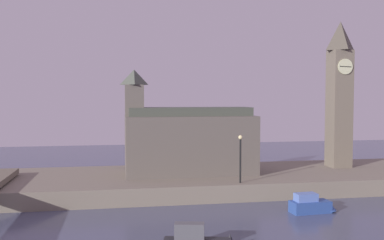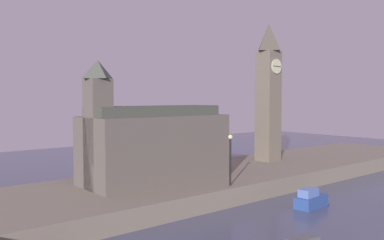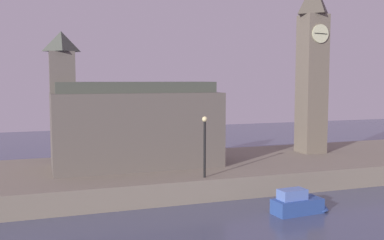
{
  "view_description": "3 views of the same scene",
  "coord_description": "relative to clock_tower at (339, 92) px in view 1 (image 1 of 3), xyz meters",
  "views": [
    {
      "loc": [
        -11.27,
        -20.36,
        8.81
      ],
      "look_at": [
        -5.08,
        15.04,
        6.89
      ],
      "focal_mm": 40.47,
      "sensor_mm": 36.0,
      "label": 1
    },
    {
      "loc": [
        -24.43,
        -8.25,
        8.53
      ],
      "look_at": [
        -3.56,
        16.48,
        6.77
      ],
      "focal_mm": 38.86,
      "sensor_mm": 36.0,
      "label": 2
    },
    {
      "loc": [
        -11.19,
        -12.37,
        7.99
      ],
      "look_at": [
        -1.61,
        15.48,
        5.3
      ],
      "focal_mm": 41.57,
      "sensor_mm": 36.0,
      "label": 3
    }
  ],
  "objects": [
    {
      "name": "far_embankment",
      "position": [
        -11.62,
        -1.38,
        -8.55
      ],
      "size": [
        70.0,
        12.0,
        1.5
      ],
      "primitive_type": "cube",
      "color": "slate",
      "rests_on": "ground"
    },
    {
      "name": "parliament_hall",
      "position": [
        -16.36,
        -1.09,
        -4.66
      ],
      "size": [
        12.34,
        5.27,
        9.85
      ],
      "color": "#5B544C",
      "rests_on": "far_embankment"
    },
    {
      "name": "boat_tour_blue",
      "position": [
        -8.18,
        -11.24,
        -8.72
      ],
      "size": [
        3.71,
        1.55,
        1.5
      ],
      "color": "#2D4C93",
      "rests_on": "ground"
    },
    {
      "name": "clock_tower",
      "position": [
        0.0,
        0.0,
        0.0
      ],
      "size": [
        2.28,
        2.33,
        15.1
      ],
      "color": "#6B6051",
      "rests_on": "far_embankment"
    },
    {
      "name": "streetlamp",
      "position": [
        -12.57,
        -6.54,
        -5.27
      ],
      "size": [
        0.36,
        0.36,
        4.08
      ],
      "color": "black",
      "rests_on": "far_embankment"
    }
  ]
}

